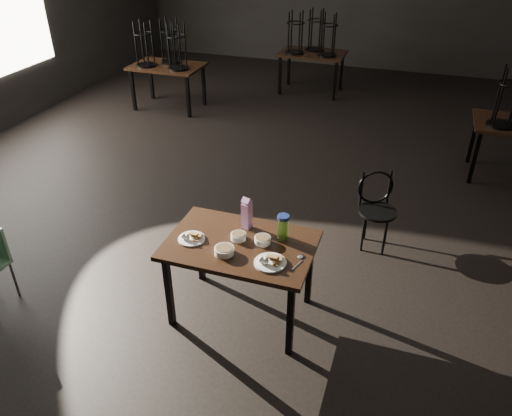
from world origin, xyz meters
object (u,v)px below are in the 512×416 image
(main_table, at_px, (241,251))
(juice_carton, at_px, (247,214))
(bentwood_chair, at_px, (377,204))
(water_bottle, at_px, (283,227))

(main_table, relative_size, juice_carton, 4.14)
(juice_carton, relative_size, bentwood_chair, 0.36)
(juice_carton, relative_size, water_bottle, 1.34)
(water_bottle, height_order, bentwood_chair, water_bottle)
(juice_carton, xyz_separation_m, bentwood_chair, (0.98, 1.19, -0.40))
(juice_carton, bearing_deg, water_bottle, -9.68)
(main_table, bearing_deg, juice_carton, 96.10)
(main_table, bearing_deg, bentwood_chair, 56.30)
(juice_carton, distance_m, bentwood_chair, 1.59)
(main_table, height_order, juice_carton, juice_carton)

